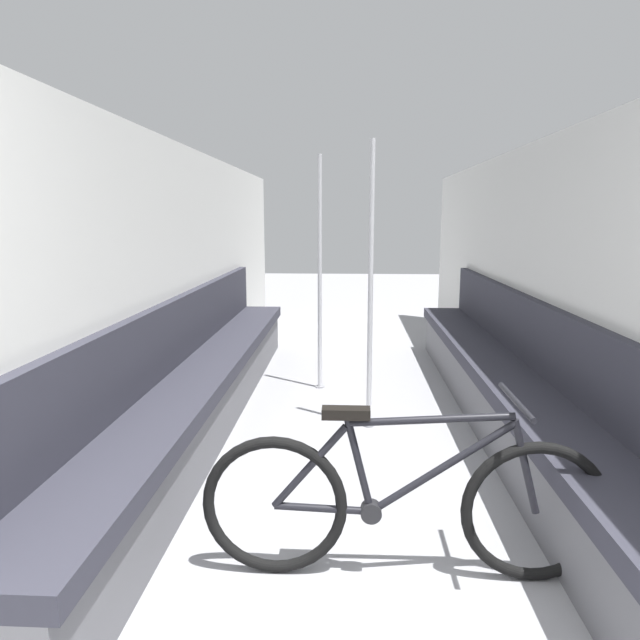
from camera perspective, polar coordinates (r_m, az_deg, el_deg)
wall_left at (r=4.04m, az=-16.27°, el=2.85°), size 0.10×9.59×2.08m
wall_right at (r=4.07m, az=23.02°, el=2.49°), size 0.10×9.59×2.08m
bench_seat_row_left at (r=4.31m, az=-11.63°, el=-6.34°), size 0.47×5.22×0.96m
bench_seat_row_right at (r=4.33m, az=18.19°, el=-6.58°), size 0.47×5.22×0.96m
bicycle at (r=2.56m, az=8.30°, el=-17.70°), size 1.73×0.46×0.81m
grab_pole_near at (r=4.09m, az=5.07°, el=2.76°), size 0.08×0.08×2.06m
grab_pole_far at (r=5.04m, az=-0.02°, el=4.22°), size 0.08×0.08×2.06m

